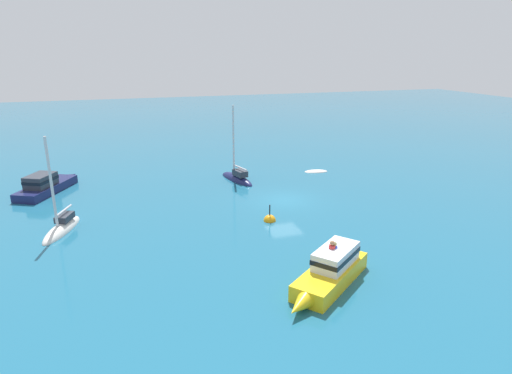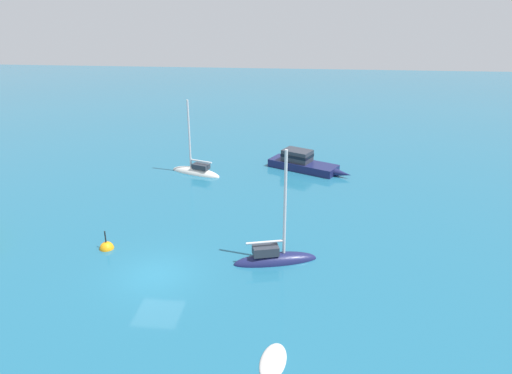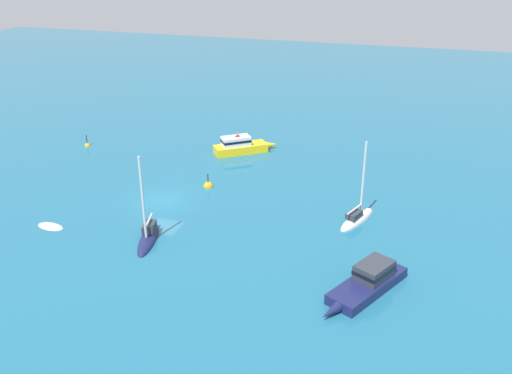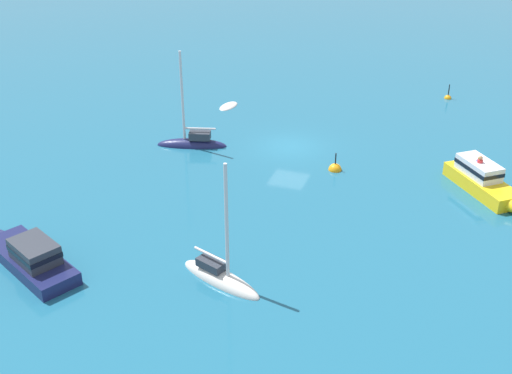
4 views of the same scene
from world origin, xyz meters
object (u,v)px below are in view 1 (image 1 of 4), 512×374
(powerboat, at_px, (46,185))
(channel_buoy, at_px, (270,221))
(motor_cruiser, at_px, (331,270))
(rib, at_px, (316,172))
(sloop, at_px, (237,178))
(sloop_1, at_px, (62,228))

(powerboat, height_order, channel_buoy, powerboat)
(powerboat, height_order, motor_cruiser, motor_cruiser)
(rib, height_order, channel_buoy, channel_buoy)
(powerboat, distance_m, motor_cruiser, 25.32)
(sloop, bearing_deg, channel_buoy, 161.83)
(motor_cruiser, bearing_deg, rib, -151.53)
(motor_cruiser, height_order, channel_buoy, motor_cruiser)
(motor_cruiser, relative_size, sloop_1, 0.89)
(sloop_1, xyz_separation_m, channel_buoy, (13.23, -2.45, -0.15))
(powerboat, relative_size, sloop_1, 1.07)
(sloop_1, bearing_deg, powerboat, -147.36)
(powerboat, relative_size, rib, 3.07)
(powerboat, xyz_separation_m, motor_cruiser, (15.24, -20.22, 0.10))
(sloop, xyz_separation_m, motor_cruiser, (-0.42, -18.82, 0.56))
(powerboat, distance_m, rib, 23.59)
(sloop, relative_size, channel_buoy, 4.52)
(powerboat, height_order, rib, powerboat)
(powerboat, distance_m, channel_buoy, 19.01)
(sloop_1, bearing_deg, channel_buoy, 99.87)
(sloop, distance_m, motor_cruiser, 18.83)
(powerboat, xyz_separation_m, sloop, (15.66, -1.40, -0.46))
(powerboat, relative_size, motor_cruiser, 1.20)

